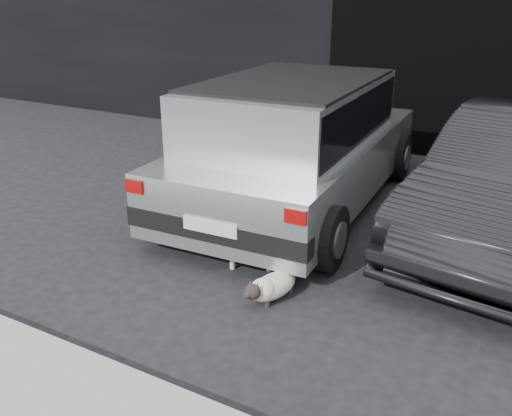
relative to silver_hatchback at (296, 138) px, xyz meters
The scene contains 5 objects.
ground 1.35m from the silver_hatchback, 76.20° to the right, with size 80.00×80.00×0.00m, color black.
garage_opening 3.25m from the silver_hatchback, 67.17° to the left, with size 4.00×0.10×2.60m, color black.
silver_hatchback is the anchor object (origin of this frame).
cat_siamese 2.35m from the silver_hatchback, 70.24° to the right, with size 0.37×0.76×0.26m.
cat_white 1.80m from the silver_hatchback, 77.42° to the right, with size 0.82×0.49×0.41m.
Camera 1 is at (2.34, -4.68, 2.49)m, focal length 38.00 mm.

